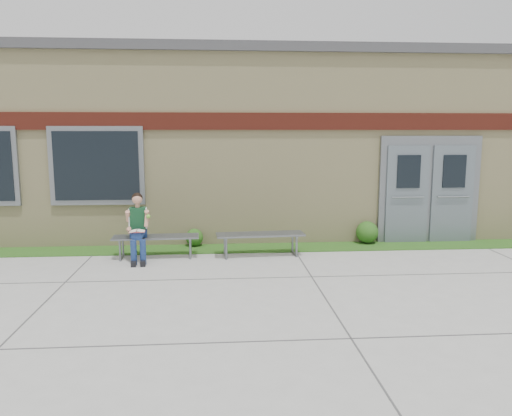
{
  "coord_description": "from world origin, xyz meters",
  "views": [
    {
      "loc": [
        -0.52,
        -7.42,
        2.4
      ],
      "look_at": [
        0.16,
        1.7,
        0.99
      ],
      "focal_mm": 35.0,
      "sensor_mm": 36.0,
      "label": 1
    }
  ],
  "objects": [
    {
      "name": "school_building",
      "position": [
        -0.0,
        5.99,
        2.1
      ],
      "size": [
        16.2,
        6.22,
        4.2
      ],
      "color": "beige",
      "rests_on": "ground"
    },
    {
      "name": "grass_strip",
      "position": [
        0.0,
        2.6,
        0.01
      ],
      "size": [
        16.0,
        0.8,
        0.02
      ],
      "primitive_type": "cube",
      "color": "#154F17",
      "rests_on": "ground"
    },
    {
      "name": "bench_left",
      "position": [
        -1.73,
        2.0,
        0.33
      ],
      "size": [
        1.64,
        0.51,
        0.42
      ],
      "rotation": [
        0.0,
        0.0,
        0.04
      ],
      "color": "slate",
      "rests_on": "ground"
    },
    {
      "name": "shrub_east",
      "position": [
        2.64,
        2.85,
        0.25
      ],
      "size": [
        0.47,
        0.47,
        0.47
      ],
      "primitive_type": "sphere",
      "color": "#154F17",
      "rests_on": "grass_strip"
    },
    {
      "name": "girl",
      "position": [
        -2.03,
        1.81,
        0.66
      ],
      "size": [
        0.47,
        0.77,
        1.26
      ],
      "rotation": [
        0.0,
        0.0,
        0.09
      ],
      "color": "navy",
      "rests_on": "ground"
    },
    {
      "name": "bench_right",
      "position": [
        0.27,
        2.0,
        0.34
      ],
      "size": [
        1.72,
        0.58,
        0.44
      ],
      "rotation": [
        0.0,
        0.0,
        0.07
      ],
      "color": "slate",
      "rests_on": "ground"
    },
    {
      "name": "shrub_mid",
      "position": [
        -1.05,
        2.85,
        0.2
      ],
      "size": [
        0.36,
        0.36,
        0.36
      ],
      "primitive_type": "sphere",
      "color": "#154F17",
      "rests_on": "grass_strip"
    },
    {
      "name": "ground",
      "position": [
        0.0,
        0.0,
        0.0
      ],
      "size": [
        80.0,
        80.0,
        0.0
      ],
      "primitive_type": "plane",
      "color": "#9E9E99",
      "rests_on": "ground"
    }
  ]
}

